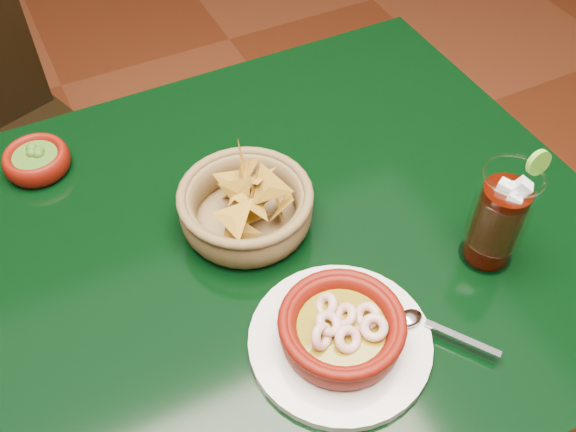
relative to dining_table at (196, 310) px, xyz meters
name	(u,v)px	position (x,y,z in m)	size (l,w,h in m)	color
dining_table	(196,310)	(0.00, 0.00, 0.00)	(1.20, 0.80, 0.75)	black
dining_chair	(2,149)	(-0.21, 0.70, -0.17)	(0.52, 0.52, 0.87)	black
shrimp_plate	(341,332)	(0.13, -0.19, 0.13)	(0.27, 0.23, 0.07)	silver
chip_basket	(246,206)	(0.11, 0.04, 0.13)	(0.22, 0.22, 0.13)	brown
guacamole_ramekin	(37,160)	(-0.14, 0.29, 0.12)	(0.12, 0.12, 0.04)	#540B04
cola_drink	(499,218)	(0.37, -0.16, 0.18)	(0.16, 0.16, 0.18)	white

